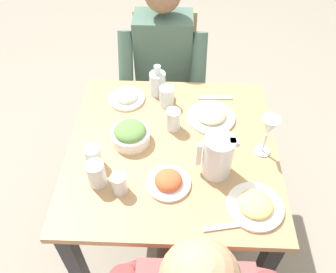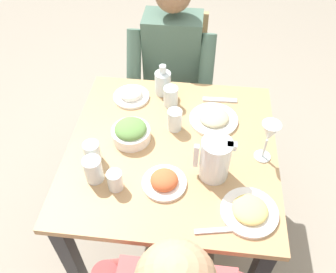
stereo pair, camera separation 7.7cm
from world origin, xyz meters
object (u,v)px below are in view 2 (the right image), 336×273
object	(u,v)px
plate_beans	(214,118)
wine_glass	(269,134)
water_glass_near_right	(115,180)
water_glass_near_left	(93,170)
plate_yoghurt	(131,95)
oil_carafe	(163,84)
chair_near	(174,74)
water_glass_far_right	(171,96)
dining_table	(172,164)
water_glass_far_left	(175,120)
water_glass_by_pitcher	(92,152)
plate_fries	(250,211)
water_pitcher	(215,159)
salad_bowl	(131,132)
diner_near	(171,75)
plate_rice_curry	(164,181)

from	to	relation	value
plate_beans	wine_glass	distance (m)	0.32
water_glass_near_right	water_glass_near_left	xyz separation A→B (m)	(0.09, -0.03, 0.01)
plate_yoghurt	wine_glass	bearing A→B (deg)	153.17
plate_beans	water_glass_near_left	world-z (taller)	water_glass_near_left
plate_yoghurt	oil_carafe	xyz separation A→B (m)	(-0.15, -0.06, 0.04)
chair_near	water_glass_far_right	bearing A→B (deg)	93.80
dining_table	water_glass_far_left	xyz separation A→B (m)	(-0.00, -0.12, 0.17)
wine_glass	plate_yoghurt	bearing A→B (deg)	-26.83
water_glass_by_pitcher	dining_table	bearing A→B (deg)	-161.55
water_glass_by_pitcher	plate_fries	bearing A→B (deg)	163.74
water_glass_near_left	wine_glass	world-z (taller)	wine_glass
water_glass_near_left	oil_carafe	distance (m)	0.60
water_glass_near_left	water_glass_by_pitcher	xyz separation A→B (m)	(0.03, -0.10, -0.01)
water_pitcher	salad_bowl	size ratio (longest dim) A/B	1.11
plate_yoghurt	water_glass_far_left	world-z (taller)	water_glass_far_left
plate_beans	water_glass_far_right	world-z (taller)	water_glass_far_right
water_glass_far_left	water_glass_by_pitcher	world-z (taller)	water_glass_far_left
plate_beans	diner_near	bearing A→B (deg)	-60.06
dining_table	water_glass_by_pitcher	bearing A→B (deg)	18.45
salad_bowl	plate_beans	size ratio (longest dim) A/B	0.75
water_pitcher	water_glass_far_left	size ratio (longest dim) A/B	1.83
plate_beans	oil_carafe	distance (m)	0.32
water_pitcher	plate_beans	world-z (taller)	water_pitcher
water_glass_near_right	water_glass_far_left	world-z (taller)	water_glass_far_left
wine_glass	oil_carafe	bearing A→B (deg)	-38.39
water_glass_near_left	oil_carafe	size ratio (longest dim) A/B	0.69
diner_near	water_glass_far_left	world-z (taller)	diner_near
salad_bowl	plate_fries	distance (m)	0.60
water_pitcher	plate_beans	xyz separation A→B (m)	(0.00, -0.31, -0.08)
dining_table	water_pitcher	xyz separation A→B (m)	(-0.18, 0.13, 0.22)
diner_near	plate_beans	world-z (taller)	diner_near
wine_glass	oil_carafe	world-z (taller)	wine_glass
water_glass_far_right	water_glass_near_left	distance (m)	0.54
plate_yoghurt	water_glass_near_left	distance (m)	0.51
chair_near	water_glass_near_right	bearing A→B (deg)	83.27
plate_fries	water_glass_by_pitcher	size ratio (longest dim) A/B	2.28
plate_yoghurt	water_glass_by_pitcher	size ratio (longest dim) A/B	1.90
plate_rice_curry	water_glass_far_right	size ratio (longest dim) A/B	1.77
chair_near	plate_yoghurt	size ratio (longest dim) A/B	4.93
water_pitcher	plate_yoghurt	size ratio (longest dim) A/B	1.06
water_glass_near_right	water_glass_far_right	xyz separation A→B (m)	(-0.16, -0.51, 0.01)
diner_near	water_glass_near_left	size ratio (longest dim) A/B	10.48
water_glass_near_right	oil_carafe	xyz separation A→B (m)	(-0.11, -0.60, 0.01)
salad_bowl	water_glass_near_left	size ratio (longest dim) A/B	1.52
water_glass_by_pitcher	water_pitcher	bearing A→B (deg)	177.73
plate_beans	wine_glass	world-z (taller)	wine_glass
diner_near	plate_rice_curry	distance (m)	0.83
chair_near	water_glass_by_pitcher	xyz separation A→B (m)	(0.25, 0.93, 0.27)
water_pitcher	water_glass_near_right	size ratio (longest dim) A/B	2.18
water_glass_near_left	water_glass_by_pitcher	size ratio (longest dim) A/B	1.19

